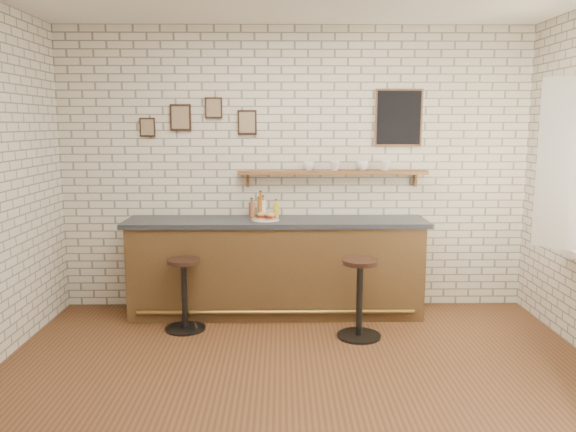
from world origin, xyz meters
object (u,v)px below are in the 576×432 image
Objects in this scene: sandwich_plate at (265,220)px; shelf_cup_b at (335,166)px; bitters_bottle_brown at (252,209)px; shelf_cup_c at (362,165)px; bar_stool_left at (184,292)px; bar_stool_right at (360,296)px; shelf_cup_a at (309,166)px; ciabatta_sandwich at (266,216)px; shelf_cup_d at (385,165)px; condiment_bottle_yellow at (276,209)px; bitters_bottle_amber at (261,206)px; bar_counter at (276,267)px; bitters_bottle_white at (263,208)px.

shelf_cup_b reaches higher than sandwich_plate.
bitters_bottle_brown is 1.26m from shelf_cup_c.
bar_stool_left is 2.02m from shelf_cup_b.
shelf_cup_a is (-0.44, 0.88, 1.15)m from bar_stool_right.
ciabatta_sandwich is 1.92× the size of shelf_cup_d.
sandwich_plate is 0.26m from bitters_bottle_brown.
shelf_cup_d is at bearing 18.08° from bar_stool_left.
bar_stool_left is (-0.89, -0.62, -0.71)m from condiment_bottle_yellow.
ciabatta_sandwich is at bearing -51.67° from bitters_bottle_brown.
shelf_cup_b reaches higher than ciabatta_sandwich.
shelf_cup_b is at bearing 19.01° from ciabatta_sandwich.
condiment_bottle_yellow is (0.16, -0.00, -0.03)m from bitters_bottle_amber.
bitters_bottle_brown is 1.14m from bar_stool_left.
ciabatta_sandwich is 1.12m from bar_stool_left.
shelf_cup_c is 1.18× the size of shelf_cup_d.
shelf_cup_b reaches higher than bitters_bottle_amber.
shelf_cup_a reaches higher than bar_stool_left.
bar_counter is at bearing 25.71° from ciabatta_sandwich.
bitters_bottle_amber reaches higher than ciabatta_sandwich.
bitters_bottle_amber is at bearing 138.68° from bar_stool_right.
ciabatta_sandwich is at bearing 127.79° from shelf_cup_c.
shelf_cup_d is at bearing 2.03° from bitters_bottle_amber.
bitters_bottle_amber is at bearing 176.25° from shelf_cup_a.
shelf_cup_c is at bearing -68.25° from shelf_cup_b.
bitters_bottle_brown reaches higher than bar_stool_right.
shelf_cup_d is at bearing 11.21° from ciabatta_sandwich.
condiment_bottle_yellow is (-0.00, 0.15, 0.58)m from bar_counter.
shelf_cup_b reaches higher than bitters_bottle_brown.
shelf_cup_b is 0.92× the size of shelf_cup_d.
shelf_cup_b reaches higher than bar_stool_left.
shelf_cup_a reaches higher than bar_counter.
bar_counter is 11.03× the size of bitters_bottle_amber.
bitters_bottle_white reaches higher than condiment_bottle_yellow.
sandwich_plate is 0.24m from condiment_bottle_yellow.
shelf_cup_c is at bearing 13.69° from sandwich_plate.
bitters_bottle_brown reaches higher than condiment_bottle_yellow.
bitters_bottle_white is at bearing 98.71° from sandwich_plate.
bar_counter is at bearing 27.71° from bar_stool_left.
shelf_cup_b is (1.51, 0.67, 1.17)m from bar_stool_left.
ciabatta_sandwich is 2.09× the size of shelf_cup_b.
bar_stool_left is 6.29× the size of shelf_cup_d.
sandwich_plate is 1.46× the size of condiment_bottle_yellow.
shelf_cup_a is at bearing 5.52° from bitters_bottle_white.
bitters_bottle_white is 0.33× the size of bar_stool_left.
condiment_bottle_yellow is 0.27× the size of bar_stool_left.
condiment_bottle_yellow is 1.62× the size of shelf_cup_a.
shelf_cup_c is (0.57, 0.00, 0.01)m from shelf_cup_a.
bar_stool_right is (0.79, -0.68, -0.11)m from bar_counter.
shelf_cup_c is (0.13, 0.88, 1.15)m from bar_stool_right.
sandwich_plate is 1.00× the size of bitters_bottle_amber.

